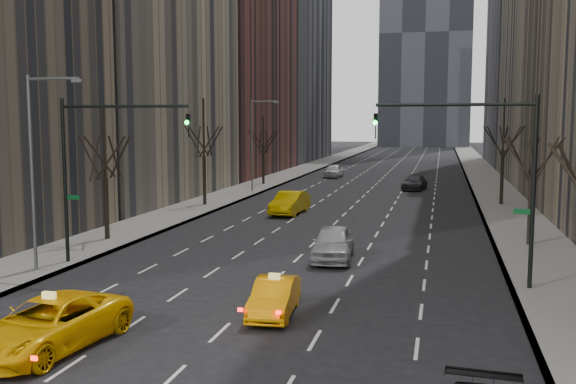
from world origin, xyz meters
The scene contains 19 objects.
ground centered at (0.00, 0.00, 0.00)m, with size 400.00×400.00×0.00m, color black.
sidewalk_left centered at (-12.25, 70.00, 0.07)m, with size 4.50×320.00×0.15m, color slate.
sidewalk_right centered at (12.25, 70.00, 0.07)m, with size 4.50×320.00×0.15m, color slate.
bld_left_far centered at (-21.50, 66.00, 22.00)m, with size 14.00×28.00×44.00m, color brown.
tree_lw_b centered at (-12.00, 18.00, 3.72)m, with size 3.36×3.50×7.82m.
tree_lw_c centered at (-12.00, 34.00, 4.04)m, with size 3.36×3.50×8.74m.
tree_lw_d centered at (-12.00, 52.00, 3.56)m, with size 3.36×3.50×7.36m.
tree_rw_b centered at (12.00, 22.00, 3.72)m, with size 3.36×3.50×7.82m.
tree_rw_c centered at (12.00, 40.00, 4.04)m, with size 3.36×3.50×8.74m.
traffic_mast_left centered at (-9.11, 12.00, 5.49)m, with size 6.69×0.39×8.00m.
traffic_mast_right centered at (9.11, 12.00, 5.49)m, with size 6.69×0.39×8.00m.
streetlight_near centered at (-10.84, 10.00, 5.62)m, with size 2.83×0.22×9.00m.
streetlight_far centered at (-10.84, 45.00, 5.62)m, with size 2.83×0.22×9.00m.
taxi_suv centered at (-4.62, 1.27, 0.80)m, with size 2.66×5.77×1.60m, color #FFBD05.
taxi_sedan centered at (1.28, 6.34, 0.67)m, with size 1.41×4.04×1.33m, color #FF9D05.
silver_sedan_ahead centered at (1.80, 16.10, 0.86)m, with size 2.02×5.03×1.71m, color #979A9E.
far_taxi centered at (-4.07, 31.24, 0.86)m, with size 1.82×5.22×1.72m, color #DBB204.
far_suv_grey centered at (4.41, 51.19, 0.74)m, with size 2.06×5.07×1.47m, color #2C2C31.
far_car_white centered at (-6.05, 63.29, 0.83)m, with size 1.95×4.84×1.65m, color silver.
Camera 1 is at (7.12, -15.77, 7.10)m, focal length 40.00 mm.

